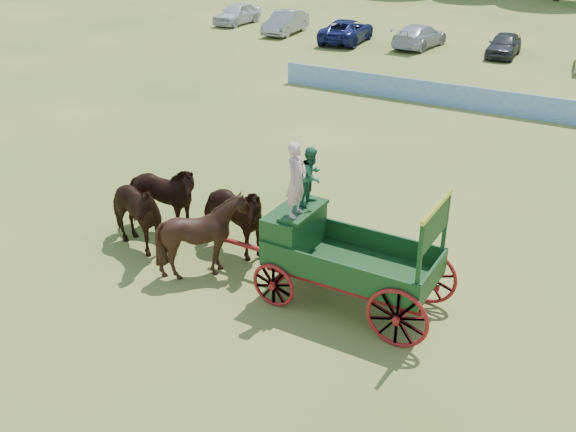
# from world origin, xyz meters

# --- Properties ---
(ground) EXTENTS (160.00, 160.00, 0.00)m
(ground) POSITION_xyz_m (0.00, 0.00, 0.00)
(ground) COLOR tan
(ground) RESTS_ON ground
(horse_lead_left) EXTENTS (2.73, 1.71, 2.13)m
(horse_lead_left) POSITION_xyz_m (-8.74, 0.77, 1.07)
(horse_lead_left) COLOR black
(horse_lead_left) RESTS_ON ground
(horse_lead_right) EXTENTS (2.70, 1.61, 2.13)m
(horse_lead_right) POSITION_xyz_m (-8.74, 1.87, 1.07)
(horse_lead_right) COLOR black
(horse_lead_right) RESTS_ON ground
(horse_wheel_left) EXTENTS (2.01, 1.81, 2.14)m
(horse_wheel_left) POSITION_xyz_m (-6.34, 0.77, 1.07)
(horse_wheel_left) COLOR black
(horse_wheel_left) RESTS_ON ground
(horse_wheel_right) EXTENTS (2.68, 1.56, 2.13)m
(horse_wheel_right) POSITION_xyz_m (-6.34, 1.87, 1.07)
(horse_wheel_right) COLOR black
(horse_wheel_right) RESTS_ON ground
(farm_dray) EXTENTS (6.00, 2.00, 3.85)m
(farm_dray) POSITION_xyz_m (-3.37, 1.33, 1.60)
(farm_dray) COLOR maroon
(farm_dray) RESTS_ON ground
(sponsor_banner) EXTENTS (26.00, 0.08, 1.05)m
(sponsor_banner) POSITION_xyz_m (-1.00, 18.00, 0.53)
(sponsor_banner) COLOR #1D5E9E
(sponsor_banner) RESTS_ON ground
(parked_cars) EXTENTS (41.37, 7.12, 1.60)m
(parked_cars) POSITION_xyz_m (-5.51, 29.79, 0.76)
(parked_cars) COLOR silver
(parked_cars) RESTS_ON ground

